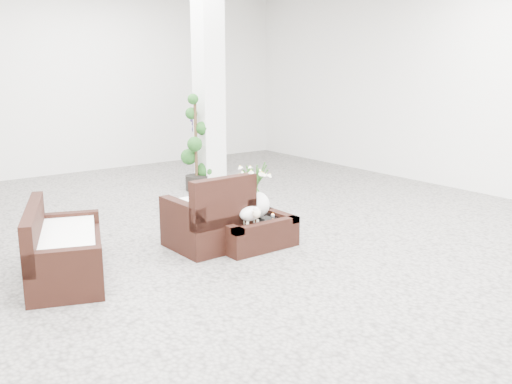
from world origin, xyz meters
TOP-DOWN VIEW (x-y plane):
  - ground at (0.00, 0.00)m, footprint 11.00×11.00m
  - column at (1.20, 2.80)m, footprint 0.40×0.40m
  - coffee_table at (-0.11, -0.20)m, footprint 0.90×0.60m
  - sheep_figurine at (-0.23, -0.30)m, footprint 0.28×0.23m
  - planter_narcissus at (-0.01, -0.10)m, footprint 0.44×0.44m
  - tealight at (0.19, -0.18)m, footprint 0.04×0.04m
  - armchair at (-0.54, 0.12)m, footprint 0.84×0.81m
  - loveseat at (-2.18, 0.14)m, footprint 1.12×1.55m
  - topiary at (0.89, 2.74)m, footprint 0.42×0.42m
  - shopper at (1.84, 4.12)m, footprint 0.55×0.73m

SIDE VIEW (x-z plane):
  - ground at x=0.00m, z-range 0.00..0.00m
  - coffee_table at x=-0.11m, z-range 0.00..0.31m
  - tealight at x=0.19m, z-range 0.31..0.34m
  - loveseat at x=-2.18m, z-range 0.00..0.75m
  - sheep_figurine at x=-0.23m, z-range 0.31..0.52m
  - armchair at x=-0.54m, z-range 0.00..0.88m
  - planter_narcissus at x=-0.01m, z-range 0.31..1.11m
  - topiary at x=0.89m, z-range 0.00..1.57m
  - shopper at x=1.84m, z-range 0.00..1.82m
  - column at x=1.20m, z-range 0.00..3.50m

